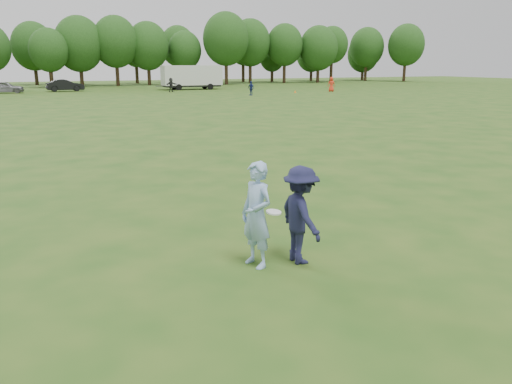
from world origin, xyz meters
TOP-DOWN VIEW (x-y plane):
  - ground at (0.00, 0.00)m, footprint 200.00×200.00m
  - thrower at (-1.14, -0.30)m, footprint 0.63×0.79m
  - defender at (-0.34, -0.46)m, footprint 0.67×1.15m
  - player_far_b at (17.96, 44.18)m, footprint 0.71×0.99m
  - player_far_c at (30.17, 46.88)m, footprint 1.03×0.83m
  - player_far_d at (11.55, 54.50)m, footprint 1.69×1.07m
  - car_e at (-7.32, 59.79)m, footprint 4.29×2.11m
  - car_f at (-0.50, 61.14)m, footprint 4.64×1.88m
  - field_cone at (24.94, 46.72)m, footprint 0.28×0.28m
  - disc_in_play at (-0.89, -0.47)m, footprint 0.29×0.29m
  - cargo_trailer at (15.64, 59.10)m, footprint 9.00×2.75m
  - treeline at (2.81, 76.90)m, footprint 130.35×18.39m

SIDE VIEW (x-z plane):
  - ground at x=0.00m, z-range 0.00..0.00m
  - field_cone at x=24.94m, z-range 0.00..0.30m
  - car_e at x=-7.32m, z-range 0.00..1.41m
  - car_f at x=-0.50m, z-range 0.00..1.50m
  - player_far_b at x=17.96m, z-range 0.00..1.56m
  - player_far_d at x=11.55m, z-range 0.00..1.74m
  - defender at x=-0.34m, z-range 0.00..1.78m
  - player_far_c at x=30.17m, z-range 0.00..1.83m
  - thrower at x=-1.14m, z-range 0.00..1.89m
  - disc_in_play at x=-0.89m, z-range 0.98..1.05m
  - cargo_trailer at x=15.64m, z-range 0.18..3.38m
  - treeline at x=2.81m, z-range 0.39..12.13m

